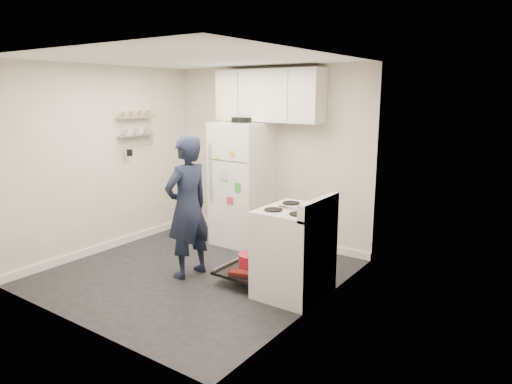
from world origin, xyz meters
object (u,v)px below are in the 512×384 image
Objects in this scene: electric_range at (293,252)px; refrigerator at (243,183)px; open_oven_door at (250,265)px; person at (187,207)px.

refrigerator reaches higher than electric_range.
person is at bearing -158.65° from open_oven_door.
electric_range is 0.66× the size of person.
person is (0.21, -1.36, -0.04)m from refrigerator.
person is at bearing -168.66° from electric_range.
electric_range is 0.64m from open_oven_door.
electric_range is 0.61× the size of refrigerator.
electric_range is at bearing -1.76° from open_oven_door.
refrigerator is (-0.91, 1.08, 0.68)m from open_oven_door.
electric_range is 1.57× the size of open_oven_door.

